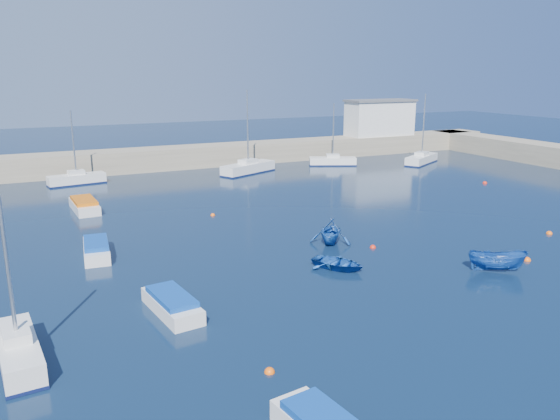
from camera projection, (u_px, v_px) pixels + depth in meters
name	position (u px, v px, depth m)	size (l,w,h in m)	color
ground	(417.00, 296.00, 29.64)	(220.00, 220.00, 0.00)	#0C1E37
back_wall	(184.00, 157.00, 69.61)	(96.00, 4.50, 2.60)	gray
right_arm	(521.00, 150.00, 75.64)	(4.50, 32.00, 2.60)	gray
harbor_office	(380.00, 119.00, 81.15)	(10.00, 4.00, 5.00)	silver
sailboat_1	(18.00, 350.00, 22.62)	(1.99, 5.45, 7.20)	silver
sailboat_5	(77.00, 179.00, 58.93)	(6.12, 2.57, 7.93)	silver
sailboat_6	(248.00, 168.00, 65.46)	(7.67, 5.10, 9.83)	silver
sailboat_7	(333.00, 161.00, 71.10)	(6.17, 4.02, 7.97)	silver
sailboat_8	(422.00, 159.00, 72.49)	(6.99, 5.15, 9.10)	silver
motorboat_0	(172.00, 304.00, 27.44)	(2.19, 4.75, 1.03)	silver
motorboat_1	(96.00, 249.00, 35.84)	(1.97, 4.59, 1.10)	silver
motorboat_2	(84.00, 205.00, 47.73)	(2.16, 5.35, 1.08)	silver
dinghy_center	(338.00, 263.00, 33.67)	(2.40, 3.36, 0.70)	#17499F
dinghy_left	(331.00, 231.00, 38.53)	(2.91, 3.38, 1.78)	#17499F
dinghy_right	(497.00, 261.00, 33.12)	(1.31, 3.47, 1.34)	#17499F
buoy_0	(270.00, 372.00, 22.08)	(0.44, 0.44, 0.44)	#F85B0D
buoy_1	(373.00, 248.00, 37.74)	(0.43, 0.43, 0.43)	red
buoy_2	(549.00, 234.00, 40.99)	(0.46, 0.46, 0.46)	#F85B0D
buoy_3	(213.00, 216.00, 46.25)	(0.40, 0.40, 0.40)	#F85B0D
buoy_4	(485.00, 183.00, 59.63)	(0.48, 0.48, 0.48)	red
buoy_5	(527.00, 261.00, 35.19)	(0.47, 0.47, 0.47)	#F85B0D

